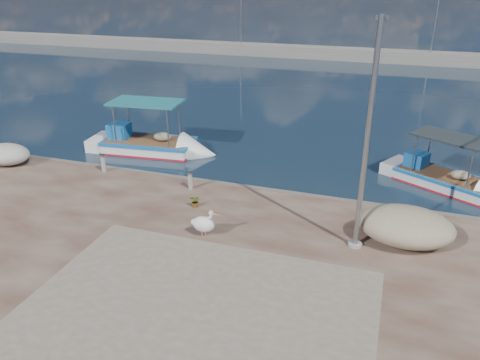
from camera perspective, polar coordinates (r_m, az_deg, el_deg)
name	(u,v)px	position (r m, az deg, el deg)	size (l,w,h in m)	color
ground	(202,263)	(15.17, -4.63, -10.07)	(1400.00, 1400.00, 0.00)	#162635
quay_patch	(192,318)	(12.35, -5.85, -16.34)	(9.00, 7.00, 0.01)	gray
breakwater	(349,54)	(52.34, 13.11, 14.73)	(120.00, 2.20, 7.50)	gray
boat_left	(148,147)	(24.65, -11.14, 4.00)	(6.56, 2.70, 3.07)	white
boat_right	(442,181)	(22.03, 23.44, -0.15)	(5.62, 4.20, 2.62)	white
pelican	(204,224)	(15.38, -4.43, -5.35)	(1.01, 0.51, 0.97)	tan
lamp_post	(366,148)	(14.09, 15.12, 3.76)	(0.44, 0.96, 7.00)	gray
bollard_near	(190,180)	(18.78, -6.09, 0.02)	(0.24, 0.24, 0.72)	gray
bollard_far	(103,162)	(21.16, -16.35, 2.09)	(0.26, 0.26, 0.79)	gray
potted_plant	(196,201)	(17.37, -5.44, -2.59)	(0.43, 0.37, 0.47)	#33722D
net_pile_a	(6,154)	(23.66, -26.60, 2.83)	(2.22, 1.62, 0.91)	beige
net_pile_c	(406,226)	(15.84, 19.60, -5.34)	(2.99, 2.13, 1.17)	#C0AC8E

